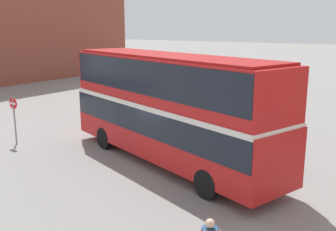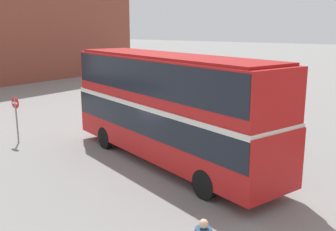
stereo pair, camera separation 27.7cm
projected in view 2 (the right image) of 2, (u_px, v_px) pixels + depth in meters
ground_plane at (172, 169)px, 16.18m from camera, size 240.00×240.00×0.00m
building_row_left at (5, 7)px, 41.84m from camera, size 9.81×29.63×15.36m
double_decker_bus at (168, 102)px, 16.33m from camera, size 11.69×5.92×4.61m
no_entry_sign at (16, 113)px, 19.41m from camera, size 0.57×0.08×2.33m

